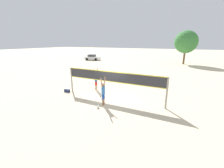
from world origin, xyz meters
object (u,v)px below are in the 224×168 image
parked_car_near (92,58)px  player_spiker (103,91)px  volleyball (98,107)px  player_blocker (96,79)px  gear_bag (67,91)px  tree_left_cluster (186,42)px  volleyball_net (112,80)px

parked_car_near → player_spiker: bearing=-66.3°
volleyball → parked_car_near: (-17.56, 25.23, 0.56)m
player_blocker → gear_bag: size_ratio=4.10×
tree_left_cluster → gear_bag: bearing=-109.8°
parked_car_near → volleyball_net: bearing=-64.6°
volleyball → gear_bag: bearing=159.3°
gear_bag → parked_car_near: parked_car_near is taller
gear_bag → parked_car_near: bearing=118.7°
player_blocker → parked_car_near: (-15.06, 21.58, -0.54)m
volleyball_net → gear_bag: volleyball_net is taller
player_spiker → parked_car_near: size_ratio=0.52×
volleyball_net → player_blocker: (-2.56, 1.43, -0.51)m
volleyball_net → player_spiker: size_ratio=4.10×
volleyball_net → player_spiker: (0.02, -1.54, -0.54)m
player_blocker → volleyball: size_ratio=10.52×
player_spiker → tree_left_cluster: size_ratio=0.31×
volleyball → tree_left_cluster: (4.73, 28.14, 4.64)m
player_spiker → volleyball: bearing=173.4°
gear_bag → tree_left_cluster: tree_left_cluster is taller
parked_car_near → gear_bag: bearing=-73.3°
volleyball → gear_bag: gear_bag is taller
volleyball_net → player_blocker: bearing=150.8°
gear_bag → tree_left_cluster: (9.47, 26.35, 4.61)m
player_blocker → parked_car_near: size_ratio=0.53×
player_spiker → gear_bag: bearing=77.0°
player_spiker → parked_car_near: (-17.64, 24.55, -0.51)m
player_spiker → parked_car_near: player_spiker is taller
player_blocker → volleyball: bearing=34.4°
player_blocker → volleyball: (2.50, -3.65, -1.10)m
player_spiker → gear_bag: size_ratio=4.01×
player_spiker → tree_left_cluster: 28.08m
player_spiker → parked_car_near: bearing=35.7°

